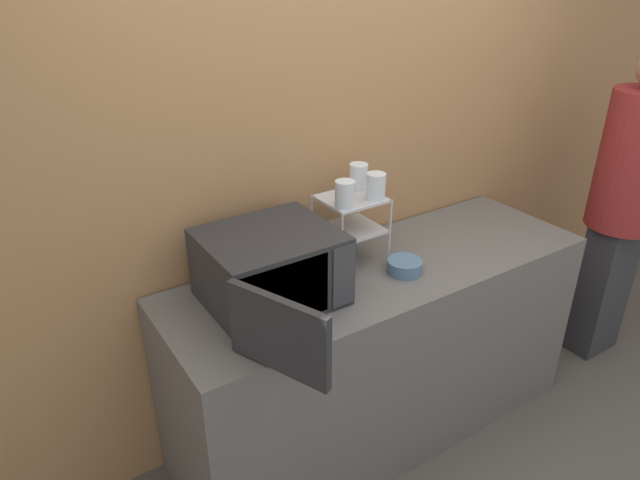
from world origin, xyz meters
The scene contains 10 objects.
ground_plane centered at (0.00, 0.00, 0.00)m, with size 12.00×12.00×0.00m, color #4C4742.
wall_back centered at (0.00, 0.70, 1.30)m, with size 8.00×0.06×2.60m.
counter centered at (0.00, 0.33, 0.46)m, with size 2.00×0.66×0.93m.
microwave centered at (-0.55, 0.35, 1.07)m, with size 0.53×0.81×0.29m.
dish_rack centered at (-0.09, 0.47, 1.15)m, with size 0.27×0.24×0.30m.
glass_front_left centered at (-0.17, 0.39, 1.29)m, with size 0.08×0.08×0.11m.
glass_back_right centered at (0.00, 0.53, 1.29)m, with size 0.08×0.08×0.11m.
glass_front_right centered at (-0.01, 0.40, 1.29)m, with size 0.08×0.08×0.11m.
bowl centered at (0.04, 0.24, 0.96)m, with size 0.15×0.15×0.06m.
person centered at (1.52, 0.13, 0.99)m, with size 0.37×0.37×1.77m.
Camera 1 is at (-1.44, -1.36, 2.16)m, focal length 32.00 mm.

